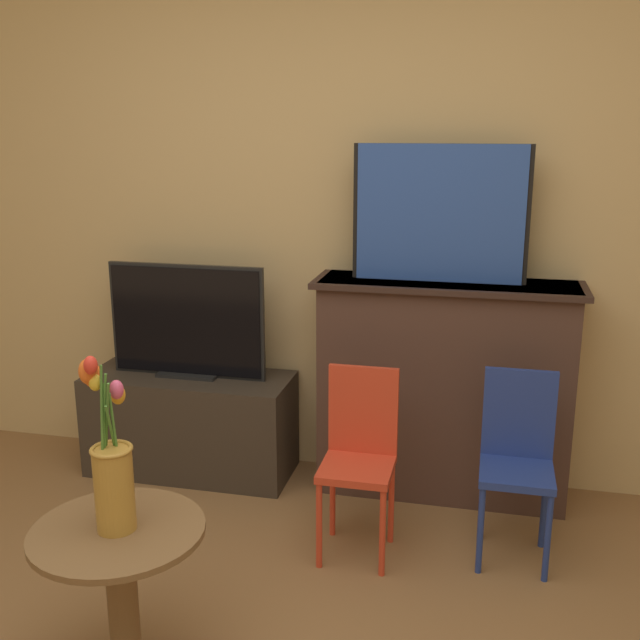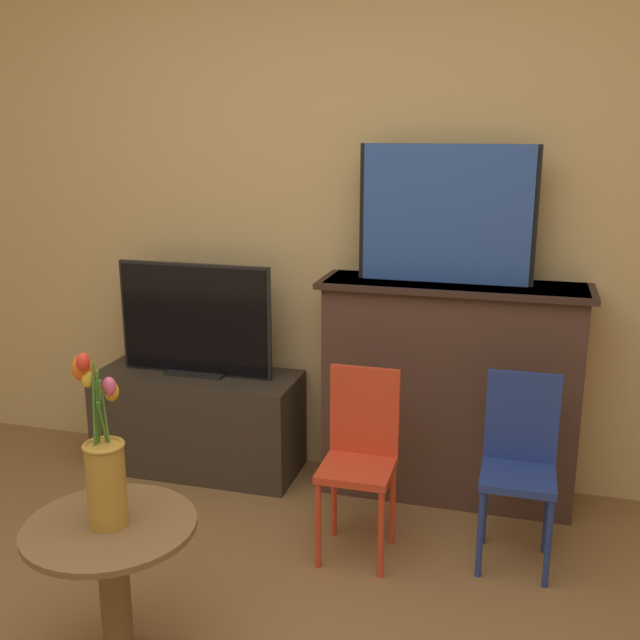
% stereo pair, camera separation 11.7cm
% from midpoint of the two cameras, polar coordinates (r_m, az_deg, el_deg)
% --- Properties ---
extents(wall_back, '(8.00, 0.06, 2.70)m').
position_cam_midpoint_polar(wall_back, '(3.52, 3.68, 9.44)').
color(wall_back, tan).
rests_on(wall_back, ground).
extents(fireplace_mantel, '(1.17, 0.36, 1.00)m').
position_cam_midpoint_polar(fireplace_mantel, '(3.44, 10.81, -5.17)').
color(fireplace_mantel, '#4C3328').
rests_on(fireplace_mantel, ground).
extents(painting, '(0.76, 0.03, 0.59)m').
position_cam_midpoint_polar(painting, '(3.28, 10.63, 7.91)').
color(painting, black).
rests_on(painting, fireplace_mantel).
extents(tv_stand, '(0.99, 0.40, 0.49)m').
position_cam_midpoint_polar(tv_stand, '(3.77, -8.35, -7.65)').
color(tv_stand, '#382D23').
rests_on(tv_stand, ground).
extents(tv_monitor, '(0.77, 0.12, 0.54)m').
position_cam_midpoint_polar(tv_monitor, '(3.61, -8.61, -0.10)').
color(tv_monitor, black).
rests_on(tv_monitor, tv_stand).
extents(chair_red, '(0.28, 0.28, 0.75)m').
position_cam_midpoint_polar(chair_red, '(2.99, 4.22, -9.87)').
color(chair_red, red).
rests_on(chair_red, ground).
extents(chair_blue, '(0.28, 0.28, 0.75)m').
position_cam_midpoint_polar(chair_blue, '(3.04, 16.04, -10.02)').
color(chair_blue, navy).
rests_on(chair_blue, ground).
extents(side_table, '(0.52, 0.52, 0.52)m').
position_cam_midpoint_polar(side_table, '(2.47, -14.06, -18.47)').
color(side_table, brown).
rests_on(side_table, ground).
extents(vase_tulips, '(0.16, 0.17, 0.53)m').
position_cam_midpoint_polar(vase_tulips, '(2.30, -14.74, -10.48)').
color(vase_tulips, '#B78433').
rests_on(vase_tulips, side_table).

